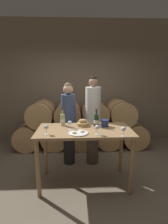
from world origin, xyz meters
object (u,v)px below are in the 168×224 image
bread_basket (83,123)px  wine_glass_right (123,129)px  tasting_table (84,137)px  wine_bottle_white (63,120)px  person_left (69,123)px  cheese_plate (78,133)px  wine_glass_left (70,123)px  wine_bottle_red (96,121)px  wine_glass_center (97,128)px  person_right (93,120)px  blue_crock (105,123)px  wine_glass_far_left (46,127)px

bread_basket → wine_glass_right: 0.77m
tasting_table → bread_basket: bearing=95.2°
bread_basket → wine_bottle_white: bearing=174.7°
person_left → cheese_plate: person_left is taller
wine_glass_left → bread_basket: bearing=43.0°
wine_bottle_red → wine_glass_right: 0.59m
wine_bottle_red → bread_basket: wine_bottle_red is taller
tasting_table → wine_bottle_red: bearing=35.6°
wine_bottle_red → wine_glass_left: bearing=-161.0°
wine_glass_center → person_right: bearing=88.2°
person_left → blue_crock: (0.63, -0.56, 0.15)m
wine_bottle_white → bread_basket: bearing=-5.3°
wine_bottle_white → wine_bottle_red: bearing=-8.1°
person_right → wine_glass_far_left: person_right is taller
person_right → blue_crock: 0.59m
wine_glass_far_left → wine_bottle_red: bearing=24.7°
wine_bottle_red → bread_basket: (-0.22, 0.05, -0.06)m
wine_glass_left → wine_bottle_white: bearing=119.8°
person_left → bread_basket: person_left is taller
wine_bottle_white → wine_glass_right: bearing=-32.5°
wine_bottle_red → wine_glass_center: (-0.03, -0.40, 0.00)m
person_left → wine_bottle_white: size_ratio=5.48×
tasting_table → wine_glass_right: 0.68m
person_right → blue_crock: size_ratio=13.65×
blue_crock → wine_glass_left: size_ratio=0.90×
tasting_table → wine_glass_far_left: (-0.57, -0.21, 0.24)m
wine_bottle_red → wine_bottle_white: same height
wine_glass_far_left → wine_glass_right: (1.10, -0.13, 0.00)m
wine_bottle_red → wine_glass_left: size_ratio=2.08×
person_left → cheese_plate: size_ratio=5.69×
wine_glass_far_left → wine_glass_left: size_ratio=1.00×
bread_basket → wine_glass_center: (0.19, -0.45, 0.06)m
blue_crock → wine_bottle_red: bearing=177.3°
person_right → wine_glass_center: size_ratio=12.27×
wine_bottle_red → wine_glass_center: size_ratio=2.08×
wine_bottle_red → wine_glass_left: (-0.43, -0.15, 0.00)m
tasting_table → wine_glass_left: (-0.23, -0.00, 0.24)m
blue_crock → cheese_plate: bearing=-143.6°
person_left → wine_glass_far_left: person_left is taller
wine_glass_right → blue_crock: bearing=110.9°
tasting_table → wine_bottle_white: 0.49m
cheese_plate → wine_glass_center: (0.27, -0.06, 0.10)m
blue_crock → wine_glass_center: wine_glass_center is taller
wine_bottle_red → wine_glass_right: wine_bottle_red is taller
blue_crock → wine_glass_right: size_ratio=0.90×
wine_bottle_white → wine_glass_center: (0.53, -0.48, 0.00)m
person_left → person_right: bearing=-0.0°
cheese_plate → wine_glass_far_left: size_ratio=2.00×
wine_glass_far_left → wine_glass_left: (0.34, 0.20, 0.00)m
wine_bottle_red → bread_basket: 0.23m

